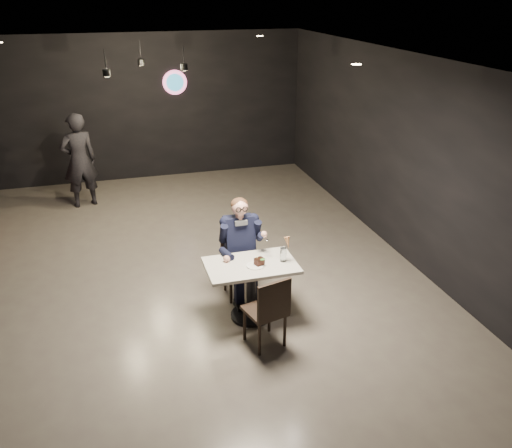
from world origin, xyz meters
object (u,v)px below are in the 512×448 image
object	(u,v)px
main_table	(251,291)
seated_man	(240,247)
chair_near	(265,309)
passerby	(79,161)
sundae_glass	(283,255)
chair_far	(240,264)

from	to	relation	value
main_table	seated_man	world-z (taller)	seated_man
main_table	chair_near	distance (m)	0.58
main_table	passerby	world-z (taller)	passerby
seated_man	passerby	world-z (taller)	passerby
chair_near	sundae_glass	bearing A→B (deg)	39.11
chair_near	passerby	distance (m)	5.51
sundae_glass	seated_man	bearing A→B (deg)	124.39
passerby	main_table	bearing A→B (deg)	98.05
chair_near	chair_far	bearing A→B (deg)	75.50
sundae_glass	passerby	size ratio (longest dim) A/B	0.10
chair_near	seated_man	bearing A→B (deg)	75.50
chair_far	sundae_glass	world-z (taller)	sundae_glass
chair_near	passerby	world-z (taller)	passerby
main_table	passerby	bearing A→B (deg)	114.11
sundae_glass	passerby	distance (m)	5.17
main_table	chair_near	bearing A→B (deg)	-90.00
main_table	sundae_glass	size ratio (longest dim) A/B	6.25
sundae_glass	passerby	bearing A→B (deg)	118.00
passerby	seated_man	bearing A→B (deg)	100.94
main_table	passerby	size ratio (longest dim) A/B	0.62
chair_far	sundae_glass	bearing A→B (deg)	-55.61
seated_man	sundae_glass	size ratio (longest dim) A/B	8.19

